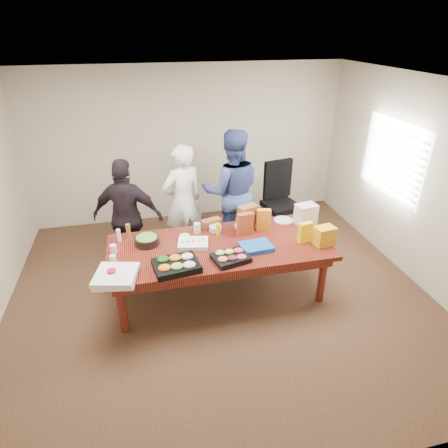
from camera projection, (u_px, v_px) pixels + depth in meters
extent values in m
cube|color=#47301E|center=(220.00, 293.00, 5.20)|extent=(5.50, 5.00, 0.02)
cube|color=white|center=(218.00, 82.00, 3.93)|extent=(5.50, 5.00, 0.02)
cube|color=beige|center=(189.00, 145.00, 6.72)|extent=(5.50, 0.04, 2.70)
cube|color=beige|center=(303.00, 362.00, 2.41)|extent=(5.50, 0.04, 2.70)
cube|color=beige|center=(419.00, 183.00, 5.11)|extent=(0.04, 5.00, 2.70)
cube|color=white|center=(392.00, 159.00, 5.56)|extent=(0.03, 1.40, 1.10)
cube|color=beige|center=(390.00, 159.00, 5.55)|extent=(0.04, 1.36, 1.00)
cube|color=#4C1C0F|center=(219.00, 270.00, 5.02)|extent=(2.80, 1.20, 0.75)
cube|color=black|center=(281.00, 203.00, 6.34)|extent=(0.73, 0.73, 1.21)
imported|color=white|center=(183.00, 202.00, 5.72)|extent=(0.75, 0.63, 1.76)
imported|color=navy|center=(232.00, 191.00, 5.86)|extent=(1.02, 0.85, 1.92)
imported|color=black|center=(128.00, 217.00, 5.36)|extent=(1.06, 0.67, 1.68)
cube|color=black|center=(176.00, 266.00, 4.37)|extent=(0.56, 0.47, 0.08)
cube|color=black|center=(231.00, 258.00, 4.53)|extent=(0.48, 0.41, 0.06)
cube|color=white|center=(193.00, 244.00, 4.81)|extent=(0.42, 0.35, 0.07)
cylinder|color=black|center=(147.00, 241.00, 4.85)|extent=(0.34, 0.34, 0.10)
cube|color=#1353B5|center=(256.00, 247.00, 4.76)|extent=(0.41, 0.32, 0.06)
cube|color=#A63F1D|center=(245.00, 224.00, 5.03)|extent=(0.22, 0.11, 0.31)
cube|color=#FFE700|center=(305.00, 232.00, 4.86)|extent=(0.19, 0.11, 0.27)
cube|color=orange|center=(263.00, 220.00, 5.15)|extent=(0.20, 0.12, 0.30)
cylinder|color=silver|center=(197.00, 228.00, 5.10)|extent=(0.10, 0.10, 0.14)
cylinder|color=yellow|center=(218.00, 229.00, 5.06)|extent=(0.07, 0.07, 0.16)
cylinder|color=brown|center=(128.00, 231.00, 4.99)|extent=(0.07, 0.07, 0.19)
cylinder|color=white|center=(119.00, 235.00, 4.91)|extent=(0.07, 0.07, 0.16)
cube|color=yellow|center=(253.00, 224.00, 5.28)|extent=(0.25, 0.23, 0.07)
cube|color=brown|center=(211.00, 223.00, 5.27)|extent=(0.30, 0.19, 0.11)
cube|color=brown|center=(248.00, 217.00, 5.17)|extent=(0.29, 0.22, 0.34)
cylinder|color=#B10A29|center=(112.00, 275.00, 4.17)|extent=(0.12, 0.12, 0.13)
cylinder|color=silver|center=(113.00, 259.00, 4.46)|extent=(0.08, 0.08, 0.10)
cylinder|color=white|center=(113.00, 249.00, 4.66)|extent=(0.10, 0.10, 0.11)
cube|color=white|center=(116.00, 278.00, 4.19)|extent=(0.50, 0.50, 0.05)
cube|color=white|center=(116.00, 275.00, 4.14)|extent=(0.53, 0.53, 0.05)
cylinder|color=silver|center=(283.00, 220.00, 5.44)|extent=(0.32, 0.32, 0.02)
cylinder|color=white|center=(244.00, 226.00, 5.29)|extent=(0.28, 0.28, 0.02)
cylinder|color=beige|center=(215.00, 228.00, 5.18)|extent=(0.21, 0.21, 0.07)
cylinder|color=beige|center=(185.00, 237.00, 4.97)|extent=(0.16, 0.16, 0.05)
cube|color=silver|center=(306.00, 214.00, 5.30)|extent=(0.31, 0.24, 0.30)
cube|color=orange|center=(324.00, 236.00, 4.81)|extent=(0.27, 0.21, 0.25)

